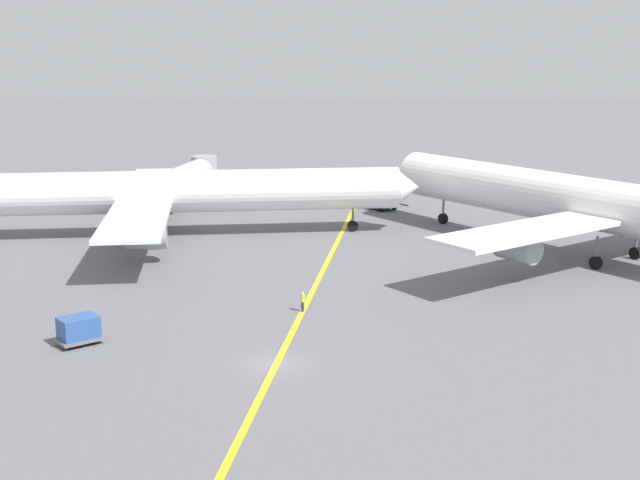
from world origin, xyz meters
TOP-DOWN VIEW (x-y plane):
  - ground_plane at (0.00, 0.00)m, footprint 600.00×600.00m
  - taxiway_stripe at (1.09, 10.00)m, footprint 12.35×119.46m
  - airliner_at_gate_left at (-16.43, 41.00)m, footprint 59.81×46.29m
  - airliner_being_pushed at (30.86, 31.90)m, footprint 42.30×49.90m
  - pushback_tug at (9.17, 58.83)m, footprint 6.58×7.20m
  - gse_container_dolly_flat at (-15.17, 3.58)m, footprint 3.87×3.74m
  - ground_crew_wing_walker_right at (1.33, 12.24)m, footprint 0.38×0.45m
  - jet_bridge at (-17.27, 62.91)m, footprint 6.10×17.64m

SIDE VIEW (x-z plane):
  - ground_plane at x=0.00m, z-range 0.00..0.00m
  - taxiway_stripe at x=1.09m, z-range 0.00..0.01m
  - ground_crew_wing_walker_right at x=1.33m, z-range 0.04..1.74m
  - gse_container_dolly_flat at x=-15.17m, z-range 0.10..2.25m
  - pushback_tug at x=9.17m, z-range -0.23..2.80m
  - jet_bridge at x=-17.27m, z-range 1.17..7.08m
  - airliner_at_gate_left at x=-16.43m, z-range -3.07..13.45m
  - airliner_being_pushed at x=30.86m, z-range -2.47..13.90m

